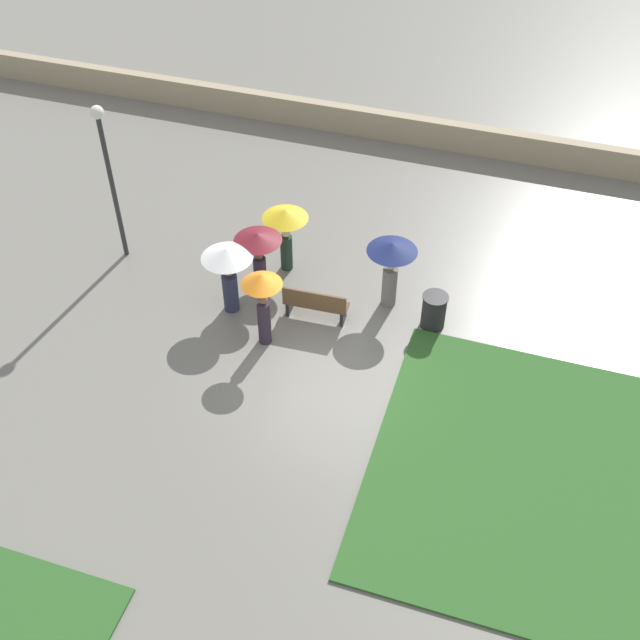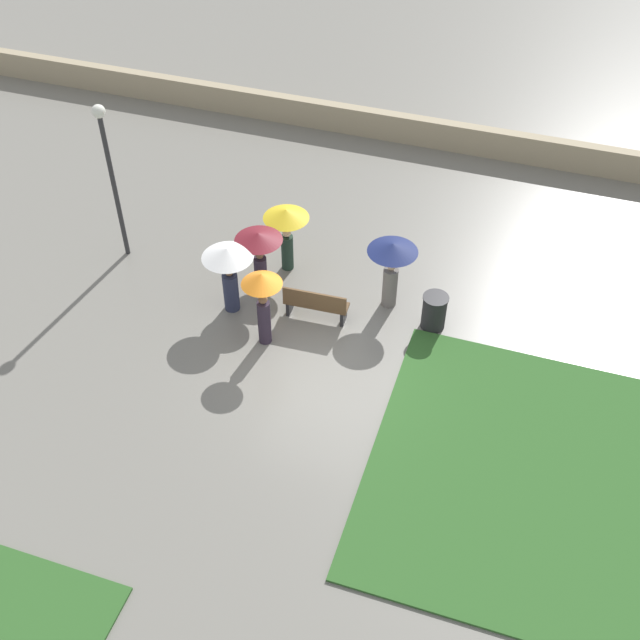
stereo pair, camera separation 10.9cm
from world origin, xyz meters
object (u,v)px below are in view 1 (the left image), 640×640
object	(u,v)px
lamp_post	(108,163)
crowd_person_maroon	(258,248)
trash_bin	(434,311)
crowd_person_orange	(262,293)
park_bench	(315,304)
crowd_person_navy	(391,260)
crowd_person_yellow	(285,223)
crowd_person_white	(228,265)

from	to	relation	value
lamp_post	crowd_person_maroon	xyz separation A→B (m)	(-3.85, 0.30, -1.39)
trash_bin	crowd_person_orange	distance (m)	4.06
crowd_person_maroon	park_bench	bearing A→B (deg)	24.44
trash_bin	crowd_person_orange	size ratio (longest dim) A/B	0.45
park_bench	trash_bin	xyz separation A→B (m)	(-2.69, -0.62, -0.00)
crowd_person_orange	crowd_person_navy	bearing A→B (deg)	125.62
crowd_person_orange	crowd_person_navy	size ratio (longest dim) A/B	1.10
lamp_post	crowd_person_maroon	distance (m)	4.11
park_bench	crowd_person_yellow	world-z (taller)	crowd_person_yellow
lamp_post	crowd_person_white	distance (m)	3.84
trash_bin	lamp_post	bearing A→B (deg)	-1.45
trash_bin	crowd_person_orange	xyz separation A→B (m)	(3.55, 1.69, 1.01)
crowd_person_white	crowd_person_orange	bearing A→B (deg)	-156.11
park_bench	crowd_person_white	bearing A→B (deg)	5.23
park_bench	crowd_person_yellow	bearing A→B (deg)	-53.66
park_bench	crowd_person_orange	xyz separation A→B (m)	(0.86, 1.07, 1.00)
crowd_person_orange	trash_bin	bearing A→B (deg)	109.23
crowd_person_white	crowd_person_yellow	distance (m)	2.00
crowd_person_white	crowd_person_yellow	bearing A→B (deg)	-53.50
lamp_post	crowd_person_yellow	xyz separation A→B (m)	(-4.15, -0.75, -1.33)
crowd_person_navy	crowd_person_orange	bearing A→B (deg)	-6.06
park_bench	lamp_post	world-z (taller)	lamp_post
crowd_person_orange	crowd_person_navy	distance (m)	3.19
crowd_person_white	lamp_post	bearing A→B (deg)	40.40
crowd_person_white	park_bench	bearing A→B (deg)	-113.73
crowd_person_navy	crowd_person_white	bearing A→B (deg)	-27.21
park_bench	crowd_person_maroon	xyz separation A→B (m)	(1.58, -0.52, 0.88)
park_bench	crowd_person_navy	size ratio (longest dim) A/B	0.84
lamp_post	crowd_person_orange	distance (m)	5.10
trash_bin	crowd_person_maroon	world-z (taller)	crowd_person_maroon
lamp_post	crowd_person_navy	world-z (taller)	lamp_post
crowd_person_yellow	crowd_person_maroon	bearing A→B (deg)	126.09
park_bench	crowd_person_white	world-z (taller)	crowd_person_white
crowd_person_maroon	crowd_person_navy	bearing A→B (deg)	52.49
crowd_person_maroon	crowd_person_navy	distance (m)	3.13
park_bench	crowd_person_navy	bearing A→B (deg)	-147.83
lamp_post	crowd_person_navy	xyz separation A→B (m)	(-6.94, -0.23, -1.38)
lamp_post	crowd_person_orange	xyz separation A→B (m)	(-4.57, 1.90, -1.27)
lamp_post	crowd_person_maroon	bearing A→B (deg)	175.52
crowd_person_white	crowd_person_navy	size ratio (longest dim) A/B	0.99
crowd_person_yellow	crowd_person_white	bearing A→B (deg)	120.15
trash_bin	crowd_person_yellow	size ratio (longest dim) A/B	0.50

